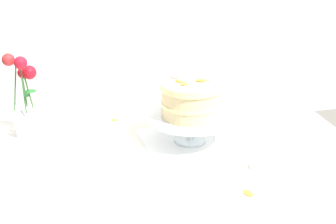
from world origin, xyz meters
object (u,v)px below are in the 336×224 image
flower_vase (25,104)px  teacup (260,162)px  dining_table (155,172)px  layer_cake (191,99)px  cake_stand (190,121)px

flower_vase → teacup: bearing=-29.7°
dining_table → layer_cake: size_ratio=6.68×
layer_cake → teacup: layer_cake is taller
dining_table → cake_stand: cake_stand is taller
layer_cake → flower_vase: size_ratio=0.67×
layer_cake → teacup: 0.32m
dining_table → layer_cake: bearing=10.2°
dining_table → flower_vase: bearing=155.3°
dining_table → teacup: bearing=-36.3°
cake_stand → teacup: (0.16, -0.24, -0.06)m
layer_cake → cake_stand: bearing=-91.3°
flower_vase → teacup: (0.73, -0.41, -0.10)m
layer_cake → teacup: size_ratio=1.75×
layer_cake → teacup: (0.16, -0.24, -0.14)m
cake_stand → dining_table: bearing=-169.9°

